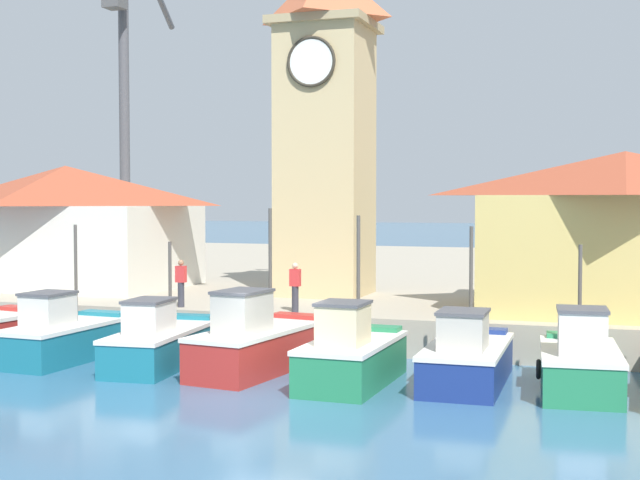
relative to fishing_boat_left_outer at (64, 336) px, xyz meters
The scene contains 14 objects.
ground_plane 7.86m from the fishing_boat_left_outer, 18.49° to the right, with size 300.00×300.00×0.00m, color #386689.
quay_wharf 24.72m from the fishing_boat_left_outer, 72.53° to the left, with size 120.00×40.00×1.20m, color #A89E89.
fishing_boat_left_outer is the anchor object (origin of this frame).
fishing_boat_left_inner 3.23m from the fishing_boat_left_outer, ahead, with size 2.19×5.15×3.62m.
fishing_boat_mid_left 6.22m from the fishing_boat_left_outer, ahead, with size 2.61×5.41×4.63m.
fishing_boat_center 9.26m from the fishing_boat_left_outer, ahead, with size 2.09×4.41×4.46m.
fishing_boat_mid_right 12.13m from the fishing_boat_left_outer, ahead, with size 2.13×4.79×4.16m.
fishing_boat_right_inner 15.00m from the fishing_boat_left_outer, ahead, with size 2.30×4.37×3.72m.
clock_tower 13.03m from the fishing_boat_left_outer, 61.43° to the left, with size 3.68×3.68×14.30m.
warehouse_left 11.58m from the fishing_boat_left_outer, 123.77° to the left, with size 10.17×6.98×5.07m.
warehouse_right 17.97m from the fishing_boat_left_outer, 24.78° to the left, with size 9.13×6.37×5.23m.
port_crane_far 23.69m from the fishing_boat_left_outer, 115.71° to the left, with size 2.38×9.64×19.39m.
dock_worker_near_tower 7.39m from the fishing_boat_left_outer, 35.79° to the left, with size 0.34×0.22×1.62m.
dock_worker_along_quay 4.79m from the fishing_boat_left_outer, 67.59° to the left, with size 0.34×0.22×1.62m.
Camera 1 is at (8.37, -20.44, 4.94)m, focal length 50.00 mm.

